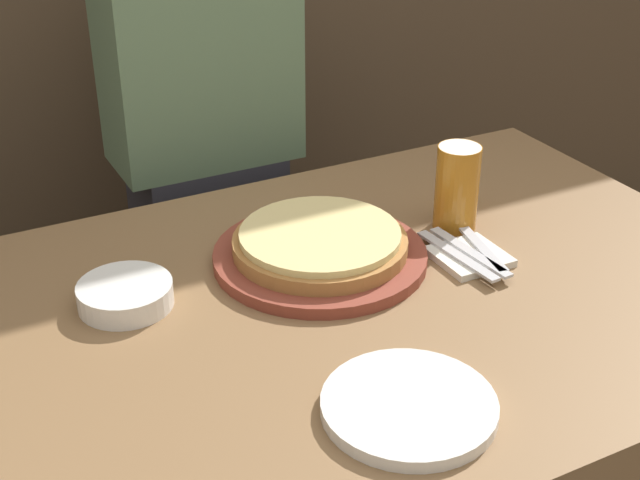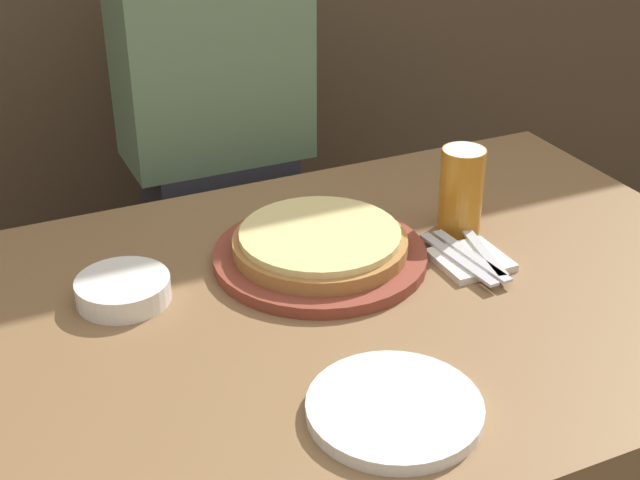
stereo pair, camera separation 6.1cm
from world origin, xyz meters
name	(u,v)px [view 2 (the right image)]	position (x,y,z in m)	size (l,w,h in m)	color
pizza_on_board	(320,248)	(-0.01, 0.12, 0.79)	(0.35, 0.35, 0.06)	brown
beer_glass	(461,187)	(0.26, 0.12, 0.85)	(0.07, 0.07, 0.15)	#B7701E
dinner_plate	(394,409)	(-0.08, -0.27, 0.77)	(0.22, 0.22, 0.02)	white
side_bowl	(123,290)	(-0.32, 0.13, 0.78)	(0.14, 0.14, 0.04)	white
napkin_stack	(470,260)	(0.21, 0.01, 0.77)	(0.11, 0.11, 0.01)	silver
fork	(458,259)	(0.19, 0.01, 0.78)	(0.03, 0.19, 0.00)	silver
dinner_knife	(471,255)	(0.21, 0.01, 0.78)	(0.03, 0.19, 0.00)	silver
spoon	(484,252)	(0.24, 0.01, 0.78)	(0.05, 0.16, 0.00)	silver
diner_person	(221,187)	(0.00, 0.65, 0.67)	(0.38, 0.20, 1.36)	#33333D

